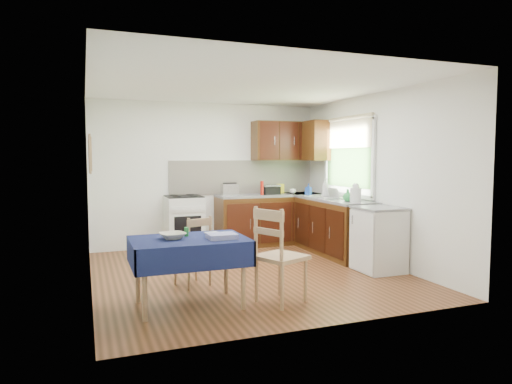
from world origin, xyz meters
name	(u,v)px	position (x,y,z in m)	size (l,w,h in m)	color
floor	(248,273)	(0.00, 0.00, 0.00)	(4.20, 4.20, 0.00)	#4C2B14
ceiling	(248,85)	(0.00, 0.00, 2.50)	(4.00, 4.20, 0.02)	white
wall_back	(208,175)	(0.00, 2.10, 1.25)	(4.00, 0.02, 2.50)	white
wall_front	(327,192)	(0.00, -2.10, 1.25)	(4.00, 0.02, 2.50)	white
wall_left	(89,184)	(-2.00, 0.00, 1.25)	(0.02, 4.20, 2.50)	silver
wall_right	(375,178)	(2.00, 0.00, 1.25)	(0.02, 4.20, 2.50)	white
base_cabinets	(298,223)	(1.36, 1.26, 0.43)	(1.90, 2.30, 0.86)	#361B09
worktop_back	(270,195)	(1.05, 1.80, 0.88)	(1.90, 0.60, 0.04)	slate
worktop_right	(334,200)	(1.70, 0.65, 0.88)	(0.60, 1.70, 0.04)	slate
worktop_corner	(302,194)	(1.70, 1.80, 0.88)	(0.60, 0.60, 0.04)	slate
splashback	(243,177)	(0.65, 2.08, 1.20)	(2.70, 0.02, 0.60)	white
upper_cabinets	(294,141)	(1.52, 1.80, 1.85)	(1.20, 0.85, 0.70)	#361B09
stove	(184,223)	(-0.50, 1.80, 0.46)	(0.60, 0.61, 0.92)	silver
window	(348,152)	(1.97, 0.70, 1.65)	(0.04, 1.48, 1.26)	#2C4E20
fridge	(379,239)	(1.70, -0.55, 0.44)	(0.58, 0.60, 0.89)	silver
corkboard	(90,154)	(-1.97, 0.30, 1.60)	(0.04, 0.62, 0.47)	#A67B53
dining_table	(189,248)	(-1.04, -1.07, 0.61)	(1.19, 0.81, 0.72)	#101742
chair_far	(194,249)	(-0.82, -0.36, 0.45)	(0.49, 0.49, 0.86)	#A67B53
chair_near	(278,252)	(-0.14, -1.32, 0.55)	(0.61, 0.61, 1.04)	#A67B53
toaster	(230,189)	(0.31, 1.81, 1.00)	(0.29, 0.18, 0.22)	silver
sandwich_press	(271,190)	(1.05, 1.76, 0.98)	(0.29, 0.25, 0.17)	black
sauce_bottle	(262,188)	(0.85, 1.67, 1.02)	(0.06, 0.06, 0.24)	red
yellow_packet	(280,189)	(1.32, 1.94, 0.98)	(0.13, 0.08, 0.17)	yellow
dish_rack	(333,197)	(1.64, 0.59, 0.92)	(0.38, 0.29, 0.18)	gray
kettle	(356,194)	(1.69, 0.02, 1.02)	(0.17, 0.17, 0.28)	silver
cup	(293,191)	(1.46, 1.70, 0.94)	(0.11, 0.11, 0.09)	white
soap_bottle_a	(326,188)	(1.62, 0.79, 1.06)	(0.12, 0.12, 0.32)	silver
soap_bottle_b	(308,189)	(1.62, 1.40, 1.00)	(0.09, 0.09, 0.20)	#1E46B2
soap_bottle_c	(348,195)	(1.63, 0.14, 0.99)	(0.15, 0.15, 0.19)	green
plate_bowl	(173,236)	(-1.21, -1.04, 0.75)	(0.26, 0.26, 0.06)	beige
book	(207,234)	(-0.81, -0.93, 0.73)	(0.14, 0.20, 0.02)	white
spice_jar	(187,232)	(-1.04, -0.94, 0.77)	(0.05, 0.05, 0.10)	#258935
tea_towel	(222,236)	(-0.73, -1.21, 0.75)	(0.30, 0.23, 0.05)	#292A98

